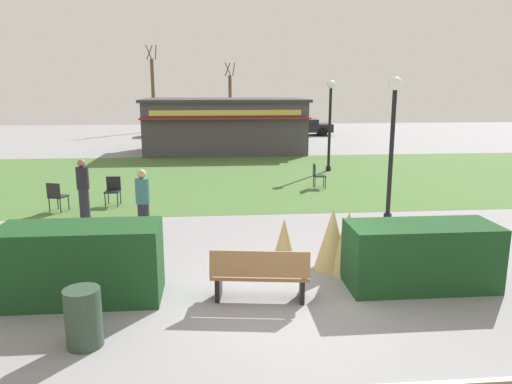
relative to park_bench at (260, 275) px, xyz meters
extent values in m
plane|color=gray|center=(0.40, -0.13, -0.48)|extent=(80.00, 80.00, 0.00)
cube|color=#446B33|center=(0.40, 11.73, -0.48)|extent=(36.00, 12.00, 0.01)
cube|color=olive|center=(0.01, 0.07, -0.03)|extent=(1.75, 0.71, 0.06)
cube|color=olive|center=(-0.02, -0.15, 0.25)|extent=(1.70, 0.36, 0.44)
cube|color=black|center=(-0.71, 0.17, -0.26)|extent=(0.14, 0.45, 0.45)
cube|color=black|center=(0.73, -0.03, -0.26)|extent=(0.14, 0.45, 0.45)
cube|color=olive|center=(-0.79, 0.18, 0.09)|extent=(0.12, 0.44, 0.06)
cube|color=olive|center=(0.81, -0.04, 0.09)|extent=(0.12, 0.44, 0.06)
cube|color=#19421E|center=(-3.08, 0.34, 0.19)|extent=(2.71, 1.10, 1.33)
cube|color=#19421E|center=(3.02, 0.35, 0.12)|extent=(2.71, 1.10, 1.20)
cone|color=tan|center=(1.88, 1.19, 0.14)|extent=(0.80, 0.80, 1.25)
cone|color=tan|center=(1.60, 1.35, 0.16)|extent=(0.72, 0.72, 1.29)
cone|color=tan|center=(0.68, 1.76, 0.01)|extent=(0.52, 0.52, 0.99)
cylinder|color=black|center=(4.04, 4.83, -0.38)|extent=(0.22, 0.22, 0.20)
cylinder|color=black|center=(4.04, 4.83, 1.30)|extent=(0.12, 0.12, 3.56)
sphere|color=white|center=(4.04, 4.83, 3.24)|extent=(0.36, 0.36, 0.36)
cylinder|color=black|center=(4.29, 12.89, -0.38)|extent=(0.22, 0.22, 0.20)
cylinder|color=black|center=(4.29, 12.89, 1.30)|extent=(0.12, 0.12, 3.56)
sphere|color=white|center=(4.29, 12.89, 3.24)|extent=(0.36, 0.36, 0.36)
cylinder|color=#2D4233|center=(-2.66, -1.27, -0.05)|extent=(0.52, 0.52, 0.87)
cube|color=#47424C|center=(-0.05, 19.84, 0.92)|extent=(8.70, 4.70, 2.80)
cube|color=#333338|center=(-0.05, 19.84, 2.40)|extent=(9.00, 5.00, 0.16)
cube|color=maroon|center=(-0.05, 17.31, 1.54)|extent=(8.80, 0.36, 0.08)
cube|color=#D8CC4C|center=(-0.05, 17.47, 1.82)|extent=(7.83, 0.04, 0.28)
cube|color=black|center=(3.10, 9.33, -0.03)|extent=(0.47, 0.47, 0.04)
cube|color=black|center=(2.90, 9.34, 0.19)|extent=(0.07, 0.44, 0.44)
cylinder|color=black|center=(3.28, 9.13, -0.26)|extent=(0.03, 0.03, 0.45)
cylinder|color=black|center=(3.30, 9.51, -0.26)|extent=(0.03, 0.03, 0.45)
cylinder|color=black|center=(2.90, 9.15, -0.26)|extent=(0.03, 0.03, 0.45)
cylinder|color=black|center=(2.92, 9.53, -0.26)|extent=(0.03, 0.03, 0.45)
cube|color=black|center=(-3.90, 7.25, -0.03)|extent=(0.46, 0.46, 0.04)
cube|color=black|center=(-3.89, 7.45, 0.19)|extent=(0.44, 0.06, 0.44)
cylinder|color=black|center=(-4.10, 7.07, -0.26)|extent=(0.03, 0.03, 0.45)
cylinder|color=black|center=(-3.72, 7.05, -0.26)|extent=(0.03, 0.03, 0.45)
cylinder|color=black|center=(-4.08, 7.45, -0.26)|extent=(0.03, 0.03, 0.45)
cylinder|color=black|center=(-3.70, 7.43, -0.26)|extent=(0.03, 0.03, 0.45)
cube|color=black|center=(-5.36, 6.68, -0.03)|extent=(0.57, 0.57, 0.04)
cube|color=black|center=(-5.43, 6.50, 0.19)|extent=(0.43, 0.19, 0.44)
cylinder|color=black|center=(-5.12, 6.80, -0.26)|extent=(0.03, 0.03, 0.45)
cylinder|color=black|center=(-5.48, 6.93, -0.26)|extent=(0.03, 0.03, 0.45)
cylinder|color=black|center=(-5.25, 6.44, -0.26)|extent=(0.03, 0.03, 0.45)
cylinder|color=black|center=(-5.61, 6.57, -0.26)|extent=(0.03, 0.03, 0.45)
cylinder|color=#23232D|center=(-4.39, 5.81, -0.06)|extent=(0.28, 0.28, 0.85)
cylinder|color=black|center=(-4.39, 5.81, 0.68)|extent=(0.34, 0.34, 0.62)
sphere|color=#8C6647|center=(-4.39, 5.81, 1.10)|extent=(0.22, 0.22, 0.22)
cylinder|color=#23232D|center=(-2.50, 3.94, -0.06)|extent=(0.28, 0.28, 0.85)
cylinder|color=#336B66|center=(-2.50, 3.94, 0.68)|extent=(0.34, 0.34, 0.62)
sphere|color=tan|center=(-2.50, 3.94, 1.10)|extent=(0.22, 0.22, 0.22)
cube|color=navy|center=(-3.78, 28.64, 0.07)|extent=(4.35, 2.19, 0.60)
cube|color=black|center=(-3.93, 28.63, 0.50)|extent=(2.45, 1.80, 0.44)
cylinder|color=black|center=(-2.57, 29.68, -0.16)|extent=(0.66, 0.28, 0.64)
cylinder|color=black|center=(-2.40, 27.85, -0.16)|extent=(0.66, 0.28, 0.64)
cylinder|color=black|center=(-5.17, 29.44, -0.16)|extent=(0.66, 0.28, 0.64)
cylinder|color=black|center=(-4.99, 27.60, -0.16)|extent=(0.66, 0.28, 0.64)
cube|color=maroon|center=(1.49, 28.64, 0.07)|extent=(4.26, 1.94, 0.60)
cube|color=black|center=(1.34, 28.64, 0.50)|extent=(2.36, 1.66, 0.44)
cylinder|color=black|center=(2.76, 29.61, -0.16)|extent=(0.65, 0.24, 0.64)
cylinder|color=black|center=(2.82, 27.77, -0.16)|extent=(0.65, 0.24, 0.64)
cylinder|color=black|center=(0.16, 29.52, -0.16)|extent=(0.65, 0.24, 0.64)
cylinder|color=black|center=(0.22, 27.68, -0.16)|extent=(0.65, 0.24, 0.64)
cube|color=black|center=(6.14, 28.64, 0.07)|extent=(4.27, 1.97, 0.60)
cube|color=black|center=(5.99, 28.65, 0.50)|extent=(2.37, 1.68, 0.44)
cylinder|color=black|center=(7.48, 29.51, -0.16)|extent=(0.65, 0.25, 0.64)
cylinder|color=black|center=(7.41, 27.67, -0.16)|extent=(0.65, 0.25, 0.64)
cylinder|color=black|center=(4.88, 29.62, -0.16)|extent=(0.65, 0.25, 0.64)
cylinder|color=black|center=(4.81, 27.78, -0.16)|extent=(0.65, 0.25, 0.64)
cylinder|color=brown|center=(0.81, 34.73, 1.78)|extent=(0.28, 0.28, 4.52)
cylinder|color=brown|center=(1.15, 34.83, 4.54)|extent=(0.25, 0.58, 1.12)
cylinder|color=brown|center=(0.64, 35.03, 4.54)|extent=(0.54, 0.36, 1.12)
cylinder|color=brown|center=(0.64, 34.43, 4.54)|extent=(0.54, 0.35, 1.12)
cylinder|color=brown|center=(-5.47, 32.74, 2.40)|extent=(0.28, 0.28, 5.76)
cylinder|color=brown|center=(-5.14, 32.85, 5.78)|extent=(0.25, 0.58, 1.12)
cylinder|color=brown|center=(-5.65, 33.05, 5.78)|extent=(0.54, 0.36, 1.12)
cylinder|color=brown|center=(-5.64, 32.44, 5.78)|extent=(0.54, 0.35, 1.12)
camera|label=1|loc=(-0.77, -7.85, 3.19)|focal=34.14mm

